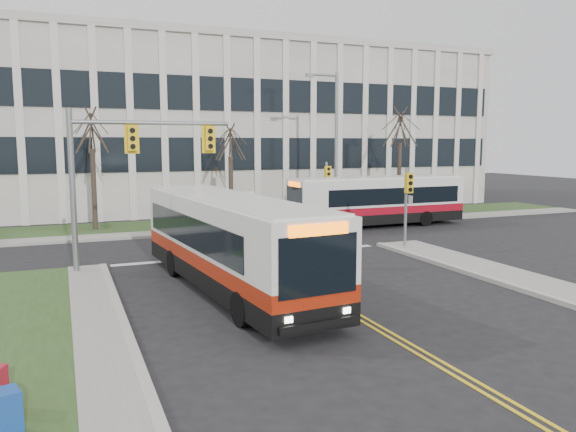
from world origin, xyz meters
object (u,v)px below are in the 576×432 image
at_px(bus_main, 231,245).
at_px(newspaper_box_blue, 4,419).
at_px(bus_cross, 377,202).
at_px(directory_sign, 242,205).
at_px(streetlight, 334,139).

bearing_deg(bus_main, newspaper_box_blue, -132.57).
bearing_deg(bus_cross, newspaper_box_blue, -45.25).
bearing_deg(bus_cross, directory_sign, -119.20).
bearing_deg(streetlight, newspaper_box_blue, -127.84).
relative_size(bus_main, bus_cross, 1.07).
height_order(streetlight, bus_main, streetlight).
height_order(directory_sign, bus_cross, bus_cross).
relative_size(streetlight, bus_main, 0.79).
relative_size(bus_main, newspaper_box_blue, 12.20).
distance_m(bus_main, newspaper_box_blue, 10.27).
distance_m(streetlight, directory_sign, 6.96).
xyz_separation_m(streetlight, bus_main, (-10.56, -13.45, -3.65)).
bearing_deg(newspaper_box_blue, streetlight, 34.02).
bearing_deg(bus_cross, streetlight, -147.80).
bearing_deg(streetlight, directory_sign, 166.77).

